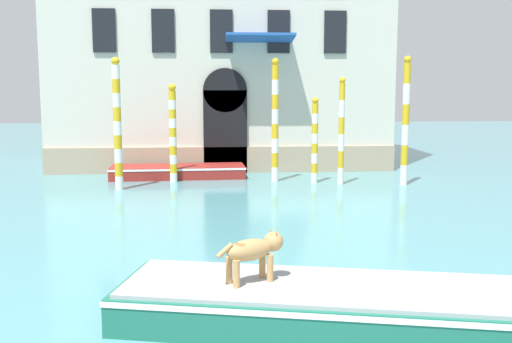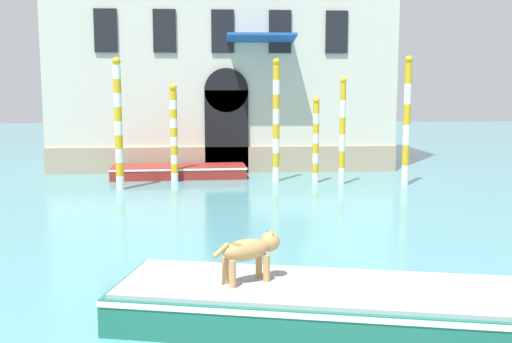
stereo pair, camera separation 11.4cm
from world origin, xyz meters
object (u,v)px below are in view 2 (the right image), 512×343
object	(u,v)px
dog_on_deck	(251,250)
mooring_pole_0	(316,140)
boat_foreground	(330,304)
mooring_pole_3	(118,124)
mooring_pole_4	(174,133)
mooring_pole_5	(276,120)
boat_moored_near_palazzo	(179,171)
mooring_pole_1	(342,131)
mooring_pole_2	(407,121)

from	to	relation	value
dog_on_deck	mooring_pole_0	xyz separation A→B (m)	(3.29, 13.54, 0.52)
boat_foreground	mooring_pole_3	xyz separation A→B (m)	(-5.08, 12.76, 2.01)
mooring_pole_4	mooring_pole_5	bearing A→B (deg)	-2.55
mooring_pole_4	mooring_pole_5	world-z (taller)	mooring_pole_5
dog_on_deck	mooring_pole_3	bearing A→B (deg)	81.14
boat_moored_near_palazzo	mooring_pole_5	distance (m)	4.53
dog_on_deck	mooring_pole_0	bearing A→B (deg)	50.13
boat_foreground	dog_on_deck	xyz separation A→B (m)	(-1.18, 0.27, 0.79)
mooring_pole_4	mooring_pole_5	xyz separation A→B (m)	(3.91, -0.17, 0.48)
boat_foreground	mooring_pole_1	xyz separation A→B (m)	(3.02, 13.35, 1.68)
mooring_pole_1	mooring_pole_4	world-z (taller)	mooring_pole_1
mooring_pole_3	boat_foreground	bearing A→B (deg)	-68.28
mooring_pole_0	mooring_pole_3	world-z (taller)	mooring_pole_3
mooring_pole_2	dog_on_deck	bearing A→B (deg)	-117.11
mooring_pole_4	dog_on_deck	bearing A→B (deg)	-81.64
boat_foreground	mooring_pole_4	xyz separation A→B (m)	(-3.26, 14.43, 1.56)
boat_foreground	dog_on_deck	distance (m)	1.45
mooring_pole_0	mooring_pole_1	distance (m)	1.09
dog_on_deck	mooring_pole_1	distance (m)	13.77
boat_foreground	mooring_pole_1	bearing A→B (deg)	90.24
mooring_pole_0	mooring_pole_2	distance (m)	3.41
mooring_pole_1	boat_moored_near_palazzo	bearing A→B (deg)	160.50
dog_on_deck	boat_moored_near_palazzo	xyz separation A→B (m)	(-1.97, 15.27, -0.87)
boat_moored_near_palazzo	boat_foreground	bearing A→B (deg)	-81.12
mooring_pole_1	mooring_pole_5	distance (m)	2.57
mooring_pole_0	mooring_pole_3	size ratio (longest dim) A/B	0.70
mooring_pole_2	mooring_pole_4	xyz separation A→B (m)	(-8.60, 1.43, -0.50)
mooring_pole_1	mooring_pole_3	size ratio (longest dim) A/B	0.86
mooring_pole_2	mooring_pole_3	bearing A→B (deg)	-178.69
boat_foreground	mooring_pole_1	distance (m)	13.79
mooring_pole_1	mooring_pole_2	distance (m)	2.37
mooring_pole_3	mooring_pole_1	bearing A→B (deg)	4.17
dog_on_deck	mooring_pole_0	world-z (taller)	mooring_pole_0
boat_moored_near_palazzo	mooring_pole_2	xyz separation A→B (m)	(8.48, -2.54, 2.14)
mooring_pole_0	mooring_pole_4	world-z (taller)	mooring_pole_4
mooring_pole_2	mooring_pole_4	bearing A→B (deg)	170.57
boat_moored_near_palazzo	mooring_pole_5	world-z (taller)	mooring_pole_5
dog_on_deck	mooring_pole_5	world-z (taller)	mooring_pole_5
mooring_pole_3	mooring_pole_5	world-z (taller)	mooring_pole_5
boat_moored_near_palazzo	mooring_pole_5	xyz separation A→B (m)	(3.79, -1.28, 2.12)
mooring_pole_2	mooring_pole_5	world-z (taller)	mooring_pole_2
mooring_pole_5	mooring_pole_4	bearing A→B (deg)	177.45
boat_moored_near_palazzo	mooring_pole_1	xyz separation A→B (m)	(6.17, -2.19, 1.75)
mooring_pole_1	mooring_pole_0	bearing A→B (deg)	153.46
mooring_pole_0	mooring_pole_3	distance (m)	7.30
dog_on_deck	boat_foreground	bearing A→B (deg)	-39.16
dog_on_deck	mooring_pole_4	world-z (taller)	mooring_pole_4
dog_on_deck	mooring_pole_5	distance (m)	14.16
dog_on_deck	boat_moored_near_palazzo	world-z (taller)	dog_on_deck
mooring_pole_3	mooring_pole_4	bearing A→B (deg)	42.48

